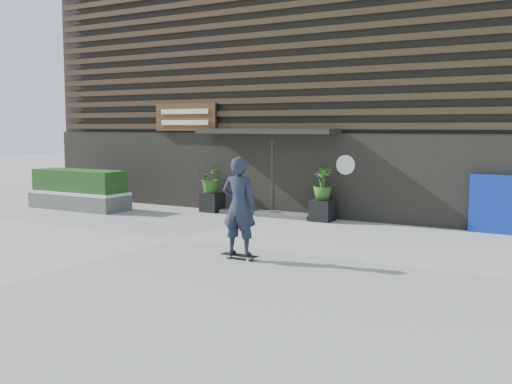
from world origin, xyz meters
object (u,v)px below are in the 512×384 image
Objects in this scene: planter_pot_left at (212,202)px; blue_tarp at (502,205)px; skateboarder at (239,206)px; raised_bed at (79,201)px; planter_pot_right at (322,211)px.

blue_tarp reaches higher than planter_pot_left.
blue_tarp is at bearing 53.94° from skateboarder.
planter_pot_left reaches higher than raised_bed.
skateboarder reaches higher than raised_bed.
planter_pot_right is 0.29× the size of skateboarder.
planter_pot_right is 5.52m from skateboarder.
blue_tarp is 7.10m from skateboarder.
raised_bed is 1.68× the size of skateboarder.
skateboarder is at bearing -84.06° from planter_pot_right.
planter_pot_left and planter_pot_right have the same top height.
skateboarder is (0.57, -5.43, 0.79)m from planter_pot_right.
planter_pot_left is at bearing 128.78° from skateboarder.
planter_pot_right is (3.80, 0.00, 0.00)m from planter_pot_left.
planter_pot_left is 0.17× the size of raised_bed.
planter_pot_left is 0.38× the size of blue_tarp.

